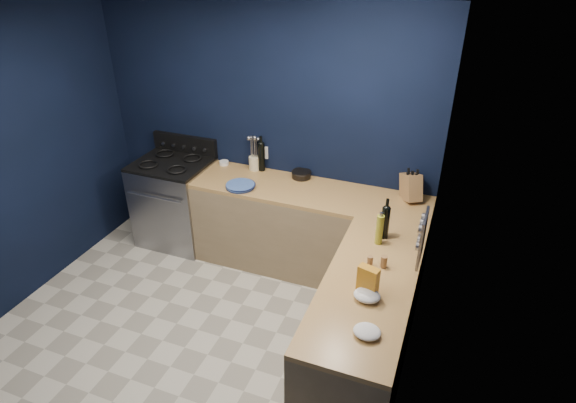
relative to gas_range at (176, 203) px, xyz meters
The scene contains 27 objects.
floor 1.76m from the gas_range, 56.78° to the right, with size 3.50×3.50×0.02m, color beige.
ceiling 2.74m from the gas_range, 56.78° to the right, with size 3.50×3.50×0.02m, color silver.
wall_back 1.30m from the gas_range, 20.08° to the left, with size 3.50×0.02×2.60m, color black.
wall_right 3.16m from the gas_range, 27.83° to the right, with size 0.02×3.50×2.60m, color black.
cab_back 1.53m from the gas_range, ahead, with size 2.30×0.63×0.86m, color #8A7352.
top_back 1.59m from the gas_range, ahead, with size 2.30×0.63×0.04m, color brown.
cab_right 2.62m from the gas_range, 25.64° to the right, with size 0.63×1.67×0.86m, color #8A7352.
top_right 2.66m from the gas_range, 25.64° to the right, with size 0.63×1.67×0.04m, color brown.
gas_range is the anchor object (origin of this frame).
oven_door 0.32m from the gas_range, 90.00° to the right, with size 0.59×0.02×0.42m, color black.
cooktop 0.48m from the gas_range, ahead, with size 0.76×0.66×0.03m, color black.
backguard 0.65m from the gas_range, 90.00° to the left, with size 0.76×0.06×0.20m, color black.
spice_panel 2.89m from the gas_range, 18.08° to the right, with size 0.02×0.28×0.38m, color gray.
wall_outlet 1.16m from the gas_range, 18.88° to the left, with size 0.09×0.02×0.13m, color white.
plate_stack 1.01m from the gas_range, 10.24° to the right, with size 0.28×0.28×0.03m, color #3A569C.
ramekin 0.72m from the gas_range, 26.90° to the left, with size 0.10×0.10×0.04m, color white.
utensil_crock 1.02m from the gas_range, 17.10° to the left, with size 0.11×0.11×0.14m, color #F1ECC0.
wine_bottle_back 1.13m from the gas_range, 16.30° to the left, with size 0.07×0.07×0.30m, color black.
lemon_basket 1.47m from the gas_range, 10.47° to the left, with size 0.19×0.19×0.07m, color black.
knife_block 2.52m from the gas_range, ahead, with size 0.13×0.22×0.24m, color brown.
wine_bottle_right 2.48m from the gas_range, 12.62° to the right, with size 0.07×0.07×0.27m, color black.
oil_bottle 2.47m from the gas_range, 15.07° to the right, with size 0.06×0.06×0.25m, color olive.
spice_jar_near 2.56m from the gas_range, 22.27° to the right, with size 0.04×0.04×0.09m, color olive.
spice_jar_far 2.64m from the gas_range, 20.78° to the right, with size 0.05×0.05×0.09m, color olive.
crouton_bag 2.74m from the gas_range, 27.67° to the right, with size 0.14×0.07×0.21m, color #B8331D.
towel_front 2.77m from the gas_range, 28.78° to the right, with size 0.18×0.15×0.06m, color white.
towel_end 2.99m from the gas_range, 33.56° to the right, with size 0.17×0.15×0.05m, color white.
Camera 1 is at (1.85, -2.40, 3.05)m, focal length 29.81 mm.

